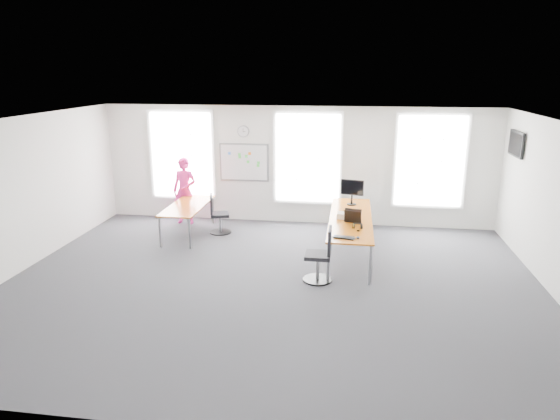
% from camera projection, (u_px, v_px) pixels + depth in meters
% --- Properties ---
extents(floor, '(10.00, 10.00, 0.00)m').
position_uv_depth(floor, '(271.00, 284.00, 9.32)').
color(floor, '#242429').
rests_on(floor, ground).
extents(ceiling, '(10.00, 10.00, 0.00)m').
position_uv_depth(ceiling, '(270.00, 122.00, 8.50)').
color(ceiling, white).
rests_on(ceiling, ground).
extents(wall_back, '(10.00, 0.00, 10.00)m').
position_uv_depth(wall_back, '(296.00, 166.00, 12.72)').
color(wall_back, silver).
rests_on(wall_back, ground).
extents(wall_front, '(10.00, 0.00, 10.00)m').
position_uv_depth(wall_front, '(208.00, 309.00, 5.10)').
color(wall_front, silver).
rests_on(wall_front, ground).
extents(wall_left, '(0.00, 10.00, 10.00)m').
position_uv_depth(wall_left, '(15.00, 197.00, 9.60)').
color(wall_left, silver).
rests_on(wall_left, ground).
extents(window_left, '(1.60, 0.06, 2.20)m').
position_uv_depth(window_left, '(182.00, 155.00, 13.05)').
color(window_left, silver).
rests_on(window_left, wall_back).
extents(window_mid, '(1.60, 0.06, 2.20)m').
position_uv_depth(window_mid, '(308.00, 158.00, 12.60)').
color(window_mid, silver).
rests_on(window_mid, wall_back).
extents(window_right, '(1.60, 0.06, 2.20)m').
position_uv_depth(window_right, '(430.00, 161.00, 12.18)').
color(window_right, silver).
rests_on(window_right, wall_back).
extents(desk_right, '(0.89, 3.34, 0.81)m').
position_uv_depth(desk_right, '(351.00, 220.00, 10.65)').
color(desk_right, '#B55414').
rests_on(desk_right, ground).
extents(desk_left, '(0.81, 2.03, 0.74)m').
position_uv_depth(desk_left, '(188.00, 207.00, 11.93)').
color(desk_left, '#B55414').
rests_on(desk_left, ground).
extents(chair_right, '(0.56, 0.56, 1.04)m').
position_uv_depth(chair_right, '(321.00, 258.00, 9.34)').
color(chair_right, black).
rests_on(chair_right, ground).
extents(chair_left, '(0.54, 0.54, 0.97)m').
position_uv_depth(chair_left, '(218.00, 216.00, 12.12)').
color(chair_left, black).
rests_on(chair_left, ground).
extents(person, '(0.67, 0.49, 1.72)m').
position_uv_depth(person, '(185.00, 191.00, 12.80)').
color(person, '#DC227C').
rests_on(person, ground).
extents(whiteboard, '(1.20, 0.03, 0.90)m').
position_uv_depth(whiteboard, '(244.00, 162.00, 12.86)').
color(whiteboard, silver).
rests_on(whiteboard, wall_back).
extents(wall_clock, '(0.30, 0.04, 0.30)m').
position_uv_depth(wall_clock, '(243.00, 131.00, 12.65)').
color(wall_clock, gray).
rests_on(wall_clock, wall_back).
extents(tv, '(0.06, 0.90, 0.55)m').
position_uv_depth(tv, '(517.00, 144.00, 10.87)').
color(tv, black).
rests_on(tv, wall_right).
extents(keyboard, '(0.43, 0.26, 0.02)m').
position_uv_depth(keyboard, '(344.00, 238.00, 9.35)').
color(keyboard, black).
rests_on(keyboard, desk_right).
extents(mouse, '(0.09, 0.12, 0.04)m').
position_uv_depth(mouse, '(358.00, 238.00, 9.31)').
color(mouse, black).
rests_on(mouse, desk_right).
extents(lens_cap, '(0.08, 0.08, 0.01)m').
position_uv_depth(lens_cap, '(358.00, 231.00, 9.76)').
color(lens_cap, black).
rests_on(lens_cap, desk_right).
extents(headphones, '(0.20, 0.11, 0.12)m').
position_uv_depth(headphones, '(357.00, 226.00, 9.89)').
color(headphones, black).
rests_on(headphones, desk_right).
extents(laptop_sleeve, '(0.36, 0.27, 0.29)m').
position_uv_depth(laptop_sleeve, '(353.00, 216.00, 10.24)').
color(laptop_sleeve, black).
rests_on(laptop_sleeve, desk_right).
extents(paper_stack, '(0.36, 0.28, 0.11)m').
position_uv_depth(paper_stack, '(345.00, 216.00, 10.59)').
color(paper_stack, beige).
rests_on(paper_stack, desk_right).
extents(monitor, '(0.53, 0.22, 0.60)m').
position_uv_depth(monitor, '(352.00, 190.00, 11.55)').
color(monitor, black).
rests_on(monitor, desk_right).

